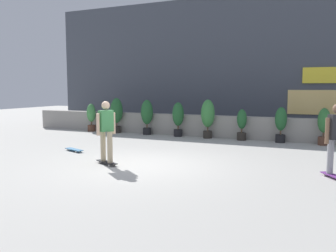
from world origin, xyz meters
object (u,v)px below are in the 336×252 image
object	(u,v)px
potted_plant_1	(117,112)
skater_far_left	(106,130)
potted_plant_2	(147,114)
skateboard_aside	(74,149)
potted_plant_7	(324,124)
potted_plant_0	(91,116)
potted_plant_4	(208,116)
potted_plant_5	(242,124)
potted_plant_6	(281,123)
skater_far_right	(336,137)
potted_plant_3	(178,117)

from	to	relation	value
potted_plant_1	skater_far_left	distance (m)	6.80
potted_plant_2	skateboard_aside	world-z (taller)	potted_plant_2
potted_plant_7	skater_far_left	bearing A→B (deg)	-131.78
potted_plant_1	potted_plant_2	size ratio (longest dim) A/B	1.04
potted_plant_0	potted_plant_4	distance (m)	5.73
potted_plant_5	skater_far_left	size ratio (longest dim) A/B	0.72
potted_plant_6	skateboard_aside	size ratio (longest dim) A/B	1.63
potted_plant_4	potted_plant_7	world-z (taller)	potted_plant_4
potted_plant_0	potted_plant_2	size ratio (longest dim) A/B	0.85
potted_plant_7	skater_far_right	size ratio (longest dim) A/B	0.79
potted_plant_3	skater_far_right	bearing A→B (deg)	-40.57
potted_plant_2	skateboard_aside	size ratio (longest dim) A/B	1.86
skater_far_right	skateboard_aside	xyz separation A→B (m)	(-7.63, 0.41, -0.88)
potted_plant_7	skater_far_right	distance (m)	5.07
potted_plant_1	skater_far_left	world-z (taller)	skater_far_left
skateboard_aside	potted_plant_2	bearing A→B (deg)	87.00
potted_plant_2	potted_plant_3	size ratio (longest dim) A/B	1.06
potted_plant_2	potted_plant_6	distance (m)	5.63
potted_plant_0	potted_plant_6	bearing A→B (deg)	-0.00
potted_plant_2	skater_far_right	distance (m)	8.95
potted_plant_4	skater_far_right	distance (m)	6.84
potted_plant_6	skateboard_aside	bearing A→B (deg)	-141.58
potted_plant_2	potted_plant_5	distance (m)	4.17
potted_plant_6	skateboard_aside	xyz separation A→B (m)	(-5.87, -4.66, -0.69)
potted_plant_5	potted_plant_6	size ratio (longest dim) A/B	0.91
potted_plant_3	potted_plant_4	bearing A→B (deg)	-0.00
potted_plant_4	potted_plant_6	size ratio (longest dim) A/B	1.18
potted_plant_5	skateboard_aside	distance (m)	6.44
potted_plant_7	skater_far_right	xyz separation A→B (m)	(0.28, -5.06, 0.19)
potted_plant_0	potted_plant_2	distance (m)	2.96
potted_plant_2	potted_plant_3	xyz separation A→B (m)	(1.47, 0.00, -0.06)
potted_plant_4	potted_plant_6	bearing A→B (deg)	0.00
potted_plant_3	potted_plant_5	xyz separation A→B (m)	(2.69, -0.00, -0.18)
potted_plant_5	potted_plant_2	bearing A→B (deg)	180.00
potted_plant_0	potted_plant_5	size ratio (longest dim) A/B	1.07
potted_plant_3	potted_plant_5	distance (m)	2.70
potted_plant_1	potted_plant_6	xyz separation A→B (m)	(7.18, 0.00, -0.18)
potted_plant_2	potted_plant_4	xyz separation A→B (m)	(2.78, -0.00, 0.03)
potted_plant_7	skateboard_aside	distance (m)	8.72
potted_plant_0	potted_plant_5	xyz separation A→B (m)	(7.12, -0.00, -0.07)
potted_plant_3	skater_far_right	world-z (taller)	skater_far_right
potted_plant_2	skateboard_aside	xyz separation A→B (m)	(-0.24, -4.66, -0.83)
skater_far_left	potted_plant_5	bearing A→B (deg)	68.43
potted_plant_7	potted_plant_2	bearing A→B (deg)	180.00
potted_plant_5	skater_far_right	distance (m)	6.01
potted_plant_0	potted_plant_3	xyz separation A→B (m)	(4.43, -0.00, 0.11)
potted_plant_6	skateboard_aside	world-z (taller)	potted_plant_6
potted_plant_1	potted_plant_4	distance (m)	4.33
potted_plant_0	skater_far_left	bearing A→B (deg)	-50.88
potted_plant_1	potted_plant_5	xyz separation A→B (m)	(5.72, 0.00, -0.28)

